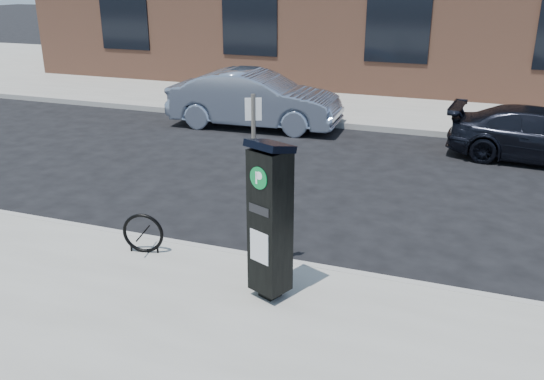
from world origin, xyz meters
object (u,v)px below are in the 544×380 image
at_px(car_silver, 255,99).
at_px(sign_pole, 254,185).
at_px(bike_rack, 143,233).
at_px(parking_kiosk, 270,219).
at_px(car_dark, 543,136).

bearing_deg(car_silver, sign_pole, -161.09).
xyz_separation_m(sign_pole, bike_rack, (-1.64, -0.18, -0.88)).
bearing_deg(parking_kiosk, bike_rack, -169.91).
height_order(bike_rack, car_silver, car_silver).
distance_m(car_silver, car_dark, 7.10).
xyz_separation_m(bike_rack, car_silver, (-1.44, 7.82, 0.31)).
bearing_deg(parking_kiosk, sign_pole, 148.37).
xyz_separation_m(parking_kiosk, car_dark, (3.52, 7.64, -0.60)).
height_order(sign_pole, car_silver, sign_pole).
bearing_deg(car_silver, car_dark, -98.48).
relative_size(sign_pole, car_silver, 0.52).
bearing_deg(bike_rack, sign_pole, -6.08).
xyz_separation_m(parking_kiosk, sign_pole, (-0.47, 0.67, 0.14)).
bearing_deg(sign_pole, car_dark, 36.08).
height_order(sign_pole, bike_rack, sign_pole).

